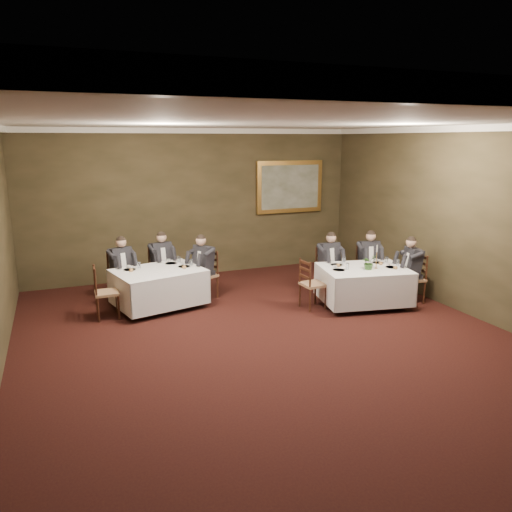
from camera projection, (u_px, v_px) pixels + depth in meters
ground at (282, 352)px, 7.81m from camera, size 10.00×10.00×0.00m
ceiling at (285, 121)px, 7.01m from camera, size 8.00×10.00×0.10m
back_wall at (195, 204)px, 11.92m from camera, size 8.00×0.10×3.50m
right_wall at (487, 226)px, 8.86m from camera, size 0.10×10.00×3.50m
crown_molding at (285, 125)px, 7.02m from camera, size 8.00×10.00×0.12m
table_main at (364, 283)px, 9.95m from camera, size 1.90×1.58×0.67m
table_second at (159, 285)px, 9.80m from camera, size 1.90×1.61×0.67m
chair_main_backleft at (327, 281)px, 10.73m from camera, size 0.44×0.42×1.00m
diner_main_backleft at (328, 270)px, 10.66m from camera, size 0.42×0.48×1.35m
chair_main_backright at (367, 278)px, 10.89m from camera, size 0.51×0.50×1.00m
diner_main_backright at (368, 268)px, 10.83m from camera, size 0.49×0.55×1.35m
chair_main_endleft at (312, 294)px, 9.78m from camera, size 0.45×0.47×1.00m
chair_main_endright at (412, 288)px, 10.18m from camera, size 0.51×0.52×1.00m
diner_main_endright at (412, 277)px, 10.13m from camera, size 0.56×0.50×1.35m
chair_sec_backleft at (122, 287)px, 10.26m from camera, size 0.55×0.54×1.00m
diner_sec_backleft at (121, 276)px, 10.20m from camera, size 0.53×0.58×1.35m
chair_sec_backright at (162, 280)px, 10.76m from camera, size 0.52×0.50×1.00m
diner_sec_backright at (161, 270)px, 10.70m from camera, size 0.49×0.55×1.35m
chair_sec_endright at (205, 285)px, 10.42m from camera, size 0.57×0.58×1.00m
diner_sec_endright at (205, 274)px, 10.36m from camera, size 0.61×0.57×1.35m
chair_sec_endleft at (107, 303)px, 9.25m from camera, size 0.43×0.45×1.00m
centerpiece at (369, 262)px, 9.74m from camera, size 0.33×0.31×0.30m
candlestick at (376, 260)px, 9.80m from camera, size 0.07×0.07×0.49m
place_setting_table_main at (338, 263)px, 10.16m from camera, size 0.33×0.31×0.14m
place_setting_table_second at (132, 267)px, 9.79m from camera, size 0.33×0.31×0.14m
painting at (290, 187)px, 12.69m from camera, size 1.80×0.09×1.31m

